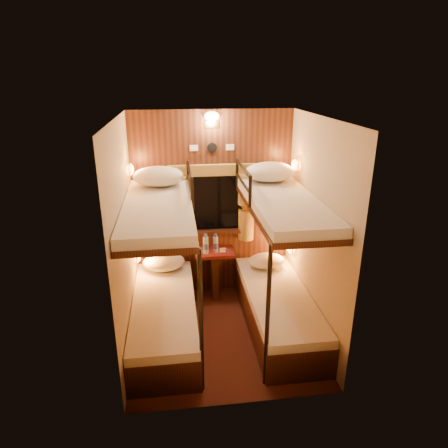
{
  "coord_description": "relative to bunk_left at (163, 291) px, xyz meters",
  "views": [
    {
      "loc": [
        -0.48,
        -3.81,
        2.79
      ],
      "look_at": [
        0.03,
        0.15,
        1.28
      ],
      "focal_mm": 32.0,
      "sensor_mm": 36.0,
      "label": 1
    }
  ],
  "objects": [
    {
      "name": "sachet_a",
      "position": [
        0.76,
        0.83,
        0.09
      ],
      "size": [
        0.09,
        0.07,
        0.01
      ],
      "primitive_type": "cube",
      "rotation": [
        0.0,
        0.0,
        0.18
      ],
      "color": "silver",
      "rests_on": "table"
    },
    {
      "name": "curtains",
      "position": [
        0.65,
        0.9,
        0.71
      ],
      "size": [
        1.1,
        0.22,
        1.0
      ],
      "color": "olive",
      "rests_on": "back_panel"
    },
    {
      "name": "reading_lamps",
      "position": [
        0.65,
        0.63,
        0.68
      ],
      "size": [
        2.0,
        0.2,
        1.25
      ],
      "color": "orange",
      "rests_on": "wall_left"
    },
    {
      "name": "bottle_left",
      "position": [
        0.53,
        0.72,
        0.21
      ],
      "size": [
        0.08,
        0.08,
        0.26
      ],
      "rotation": [
        0.0,
        0.0,
        -0.11
      ],
      "color": "#99BFE5",
      "rests_on": "table"
    },
    {
      "name": "ceiling",
      "position": [
        0.65,
        -0.07,
        1.84
      ],
      "size": [
        2.1,
        2.1,
        0.0
      ],
      "primitive_type": "plane",
      "rotation": [
        3.14,
        0.0,
        0.0
      ],
      "color": "silver",
      "rests_on": "wall_back"
    },
    {
      "name": "table",
      "position": [
        0.65,
        0.78,
        -0.14
      ],
      "size": [
        0.5,
        0.34,
        0.66
      ],
      "color": "#511612",
      "rests_on": "floor"
    },
    {
      "name": "bunk_left",
      "position": [
        0.0,
        0.0,
        0.0
      ],
      "size": [
        0.72,
        1.9,
        1.82
      ],
      "color": "black",
      "rests_on": "floor"
    },
    {
      "name": "wall_left",
      "position": [
        -0.35,
        -0.07,
        0.64
      ],
      "size": [
        0.0,
        2.4,
        2.4
      ],
      "primitive_type": "plane",
      "rotation": [
        1.57,
        0.0,
        1.57
      ],
      "color": "#C6B293",
      "rests_on": "floor"
    },
    {
      "name": "pillow_lower_left",
      "position": [
        -0.0,
        0.73,
        0.0
      ],
      "size": [
        0.53,
        0.38,
        0.21
      ],
      "primitive_type": "ellipsoid",
      "color": "silver",
      "rests_on": "bunk_left"
    },
    {
      "name": "window",
      "position": [
        0.65,
        0.94,
        0.62
      ],
      "size": [
        1.0,
        0.12,
        0.79
      ],
      "color": "black",
      "rests_on": "back_panel"
    },
    {
      "name": "sachet_b",
      "position": [
        0.75,
        0.75,
        0.09
      ],
      "size": [
        0.08,
        0.06,
        0.01
      ],
      "primitive_type": "cube",
      "rotation": [
        0.0,
        0.0,
        -0.03
      ],
      "color": "silver",
      "rests_on": "table"
    },
    {
      "name": "pillow_upper_right",
      "position": [
        1.3,
        0.64,
        1.14
      ],
      "size": [
        0.59,
        0.42,
        0.23
      ],
      "primitive_type": "ellipsoid",
      "color": "silver",
      "rests_on": "bunk_right"
    },
    {
      "name": "wall_right",
      "position": [
        1.65,
        -0.07,
        0.64
      ],
      "size": [
        0.0,
        2.4,
        2.4
      ],
      "primitive_type": "plane",
      "rotation": [
        1.57,
        0.0,
        -1.57
      ],
      "color": "#C6B293",
      "rests_on": "floor"
    },
    {
      "name": "bunk_right",
      "position": [
        1.3,
        0.0,
        0.0
      ],
      "size": [
        0.72,
        1.9,
        1.82
      ],
      "color": "black",
      "rests_on": "floor"
    },
    {
      "name": "floor",
      "position": [
        0.65,
        -0.07,
        -0.56
      ],
      "size": [
        2.1,
        2.1,
        0.0
      ],
      "primitive_type": "plane",
      "color": "#3A180F",
      "rests_on": "ground"
    },
    {
      "name": "wall_back",
      "position": [
        0.65,
        0.98,
        0.64
      ],
      "size": [
        2.4,
        0.0,
        2.4
      ],
      "primitive_type": "plane",
      "rotation": [
        1.57,
        0.0,
        0.0
      ],
      "color": "#C6B293",
      "rests_on": "floor"
    },
    {
      "name": "back_panel",
      "position": [
        0.65,
        0.97,
        0.64
      ],
      "size": [
        2.0,
        0.03,
        2.4
      ],
      "primitive_type": "cube",
      "color": "black",
      "rests_on": "floor"
    },
    {
      "name": "bottle_right",
      "position": [
        0.66,
        0.74,
        0.2
      ],
      "size": [
        0.07,
        0.07,
        0.25
      ],
      "rotation": [
        0.0,
        0.0,
        -0.22
      ],
      "color": "#99BFE5",
      "rests_on": "table"
    },
    {
      "name": "back_fixtures",
      "position": [
        0.65,
        0.93,
        1.69
      ],
      "size": [
        0.54,
        0.09,
        0.48
      ],
      "color": "black",
      "rests_on": "back_panel"
    },
    {
      "name": "pillow_upper_left",
      "position": [
        -0.0,
        0.6,
        1.14
      ],
      "size": [
        0.57,
        0.41,
        0.22
      ],
      "primitive_type": "ellipsoid",
      "color": "silver",
      "rests_on": "bunk_left"
    },
    {
      "name": "wall_front",
      "position": [
        0.65,
        -1.12,
        0.64
      ],
      "size": [
        2.4,
        0.0,
        2.4
      ],
      "primitive_type": "plane",
      "rotation": [
        -1.57,
        0.0,
        0.0
      ],
      "color": "#C6B293",
      "rests_on": "floor"
    },
    {
      "name": "pillow_lower_right",
      "position": [
        1.3,
        0.62,
        -0.01
      ],
      "size": [
        0.46,
        0.33,
        0.18
      ],
      "primitive_type": "ellipsoid",
      "color": "silver",
      "rests_on": "bunk_right"
    }
  ]
}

